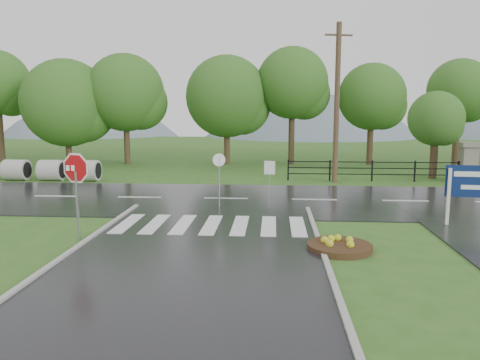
{
  "coord_description": "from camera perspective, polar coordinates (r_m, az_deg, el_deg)",
  "views": [
    {
      "loc": [
        2.13,
        -10.8,
        4.03
      ],
      "look_at": [
        0.93,
        6.0,
        1.5
      ],
      "focal_mm": 35.0,
      "sensor_mm": 36.0,
      "label": 1
    }
  ],
  "objects": [
    {
      "name": "crosswalk",
      "position": [
        16.43,
        -3.5,
        -5.46
      ],
      "size": [
        6.5,
        2.8,
        0.02
      ],
      "color": "silver",
      "rests_on": "ground"
    },
    {
      "name": "culvert_pipes",
      "position": [
        29.94,
        -25.6,
        1.12
      ],
      "size": [
        9.7,
        1.2,
        1.2
      ],
      "color": "#9E9B93",
      "rests_on": "ground"
    },
    {
      "name": "treeline",
      "position": [
        35.05,
        2.2,
        1.93
      ],
      "size": [
        83.2,
        5.2,
        10.0
      ],
      "color": "#2B5D1C",
      "rests_on": "ground"
    },
    {
      "name": "utility_pole_east",
      "position": [
        26.53,
        11.72,
        9.2
      ],
      "size": [
        1.52,
        0.46,
        8.69
      ],
      "color": "#473523",
      "rests_on": "ground"
    },
    {
      "name": "main_road",
      "position": [
        21.29,
        -1.74,
        -2.37
      ],
      "size": [
        90.0,
        8.0,
        0.04
      ],
      "primitive_type": "cube",
      "color": "black",
      "rests_on": "ground"
    },
    {
      "name": "hills",
      "position": [
        78.29,
        4.97,
        -5.96
      ],
      "size": [
        102.0,
        48.0,
        48.0
      ],
      "color": "slate",
      "rests_on": "ground"
    },
    {
      "name": "stop_sign",
      "position": [
        15.23,
        -19.36,
        0.44
      ],
      "size": [
        1.24,
        0.4,
        2.91
      ],
      "color": "#939399",
      "rests_on": "ground"
    },
    {
      "name": "pillar_west",
      "position": [
        29.06,
        26.04,
        2.04
      ],
      "size": [
        1.0,
        1.0,
        2.24
      ],
      "color": "gray",
      "rests_on": "ground"
    },
    {
      "name": "walkway",
      "position": [
        16.61,
        26.67,
        -6.43
      ],
      "size": [
        2.2,
        11.0,
        0.04
      ],
      "primitive_type": "cube",
      "color": "#27272A",
      "rests_on": "ground"
    },
    {
      "name": "reg_sign_round",
      "position": [
        19.19,
        -2.56,
        0.76
      ],
      "size": [
        0.51,
        0.19,
        2.27
      ],
      "color": "#939399",
      "rests_on": "ground"
    },
    {
      "name": "entrance_tree_left",
      "position": [
        29.85,
        22.78,
        6.88
      ],
      "size": [
        3.2,
        3.2,
        5.13
      ],
      "color": "#3D2B1C",
      "rests_on": "ground"
    },
    {
      "name": "reg_sign_small",
      "position": [
        18.9,
        3.62,
        0.62
      ],
      "size": [
        0.44,
        0.11,
        2.0
      ],
      "color": "#939399",
      "rests_on": "ground"
    },
    {
      "name": "fence_west",
      "position": [
        27.58,
        15.81,
        1.33
      ],
      "size": [
        9.58,
        0.08,
        1.2
      ],
      "color": "black",
      "rests_on": "ground"
    },
    {
      "name": "ground",
      "position": [
        11.72,
        -6.78,
        -11.63
      ],
      "size": [
        120.0,
        120.0,
        0.0
      ],
      "primitive_type": "plane",
      "color": "#315D1F",
      "rests_on": "ground"
    },
    {
      "name": "flower_bed",
      "position": [
        13.97,
        12.05,
        -7.82
      ],
      "size": [
        1.88,
        1.88,
        0.38
      ],
      "color": "#332111",
      "rests_on": "ground"
    }
  ]
}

